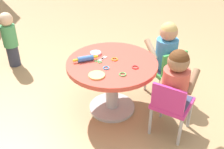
# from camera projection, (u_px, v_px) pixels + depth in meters

# --- Properties ---
(ground_plane) EXTENTS (10.00, 10.00, 0.00)m
(ground_plane) POSITION_uv_depth(u_px,v_px,m) (112.00, 108.00, 2.69)
(ground_plane) COLOR tan
(craft_table) EXTENTS (0.81, 0.81, 0.52)m
(craft_table) POSITION_uv_depth(u_px,v_px,m) (112.00, 75.00, 2.49)
(craft_table) COLOR silver
(craft_table) RESTS_ON ground
(child_chair_left) EXTENTS (0.40, 0.40, 0.54)m
(child_chair_left) POSITION_uv_depth(u_px,v_px,m) (171.00, 105.00, 2.25)
(child_chair_left) COLOR #B7B7BC
(child_chair_left) RESTS_ON ground
(seated_child_left) EXTENTS (0.43, 0.40, 0.51)m
(seated_child_left) POSITION_uv_depth(u_px,v_px,m) (176.00, 79.00, 2.16)
(seated_child_left) COLOR #3F4772
(seated_child_left) RESTS_ON ground
(child_chair_right) EXTENTS (0.41, 0.41, 0.54)m
(child_chair_right) POSITION_uv_depth(u_px,v_px,m) (167.00, 70.00, 2.72)
(child_chair_right) COLOR #B7B7BC
(child_chair_right) RESTS_ON ground
(seated_child_right) EXTENTS (0.43, 0.40, 0.51)m
(seated_child_right) POSITION_uv_depth(u_px,v_px,m) (167.00, 48.00, 2.63)
(seated_child_right) COLOR #3F4772
(seated_child_right) RESTS_ON ground
(toddler_standing) EXTENTS (0.17, 0.17, 0.67)m
(toddler_standing) POSITION_uv_depth(u_px,v_px,m) (10.00, 38.00, 3.22)
(toddler_standing) COLOR #33384C
(toddler_standing) RESTS_ON ground
(rolling_pin) EXTENTS (0.12, 0.22, 0.05)m
(rolling_pin) POSITION_uv_depth(u_px,v_px,m) (86.00, 58.00, 2.42)
(rolling_pin) COLOR #3F72CC
(rolling_pin) RESTS_ON craft_table
(craft_scissors) EXTENTS (0.14, 0.12, 0.01)m
(craft_scissors) POSITION_uv_depth(u_px,v_px,m) (100.00, 60.00, 2.44)
(craft_scissors) COLOR silver
(craft_scissors) RESTS_ON craft_table
(playdough_blob_0) EXTENTS (0.10, 0.10, 0.02)m
(playdough_blob_0) POSITION_uv_depth(u_px,v_px,m) (96.00, 53.00, 2.54)
(playdough_blob_0) COLOR pink
(playdough_blob_0) RESTS_ON craft_table
(playdough_blob_1) EXTENTS (0.13, 0.13, 0.01)m
(playdough_blob_1) POSITION_uv_depth(u_px,v_px,m) (97.00, 75.00, 2.22)
(playdough_blob_1) COLOR #F2CC72
(playdough_blob_1) RESTS_ON craft_table
(cookie_cutter_0) EXTENTS (0.06, 0.06, 0.01)m
(cookie_cutter_0) POSITION_uv_depth(u_px,v_px,m) (135.00, 67.00, 2.33)
(cookie_cutter_0) COLOR red
(cookie_cutter_0) RESTS_ON craft_table
(cookie_cutter_1) EXTENTS (0.06, 0.06, 0.01)m
(cookie_cutter_1) POSITION_uv_depth(u_px,v_px,m) (106.00, 68.00, 2.32)
(cookie_cutter_1) COLOR #3F99D8
(cookie_cutter_1) RESTS_ON craft_table
(cookie_cutter_2) EXTENTS (0.06, 0.06, 0.01)m
(cookie_cutter_2) POSITION_uv_depth(u_px,v_px,m) (115.00, 59.00, 2.45)
(cookie_cutter_2) COLOR orange
(cookie_cutter_2) RESTS_ON craft_table
(cookie_cutter_3) EXTENTS (0.06, 0.06, 0.01)m
(cookie_cutter_3) POSITION_uv_depth(u_px,v_px,m) (123.00, 74.00, 2.23)
(cookie_cutter_3) COLOR #4CB259
(cookie_cutter_3) RESTS_ON craft_table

